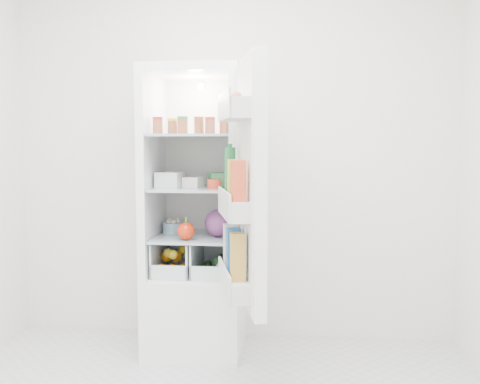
# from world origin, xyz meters

# --- Properties ---
(room_walls) EXTENTS (3.02, 3.02, 2.61)m
(room_walls) POSITION_xyz_m (0.00, 0.00, 1.59)
(room_walls) COLOR white
(room_walls) RESTS_ON ground
(refrigerator) EXTENTS (0.60, 0.60, 1.80)m
(refrigerator) POSITION_xyz_m (-0.20, 1.25, 0.67)
(refrigerator) COLOR white
(refrigerator) RESTS_ON ground
(shelf_low) EXTENTS (0.49, 0.53, 0.01)m
(shelf_low) POSITION_xyz_m (-0.20, 1.19, 0.74)
(shelf_low) COLOR #9EACB9
(shelf_low) RESTS_ON refrigerator
(shelf_mid) EXTENTS (0.49, 0.53, 0.02)m
(shelf_mid) POSITION_xyz_m (-0.20, 1.19, 1.05)
(shelf_mid) COLOR #9EACB9
(shelf_mid) RESTS_ON refrigerator
(shelf_top) EXTENTS (0.49, 0.53, 0.02)m
(shelf_top) POSITION_xyz_m (-0.20, 1.19, 1.38)
(shelf_top) COLOR #9EACB9
(shelf_top) RESTS_ON refrigerator
(crisper_left) EXTENTS (0.23, 0.46, 0.22)m
(crisper_left) POSITION_xyz_m (-0.32, 1.19, 0.61)
(crisper_left) COLOR silver
(crisper_left) RESTS_ON refrigerator
(crisper_right) EXTENTS (0.23, 0.46, 0.22)m
(crisper_right) POSITION_xyz_m (-0.08, 1.19, 0.61)
(crisper_right) COLOR silver
(crisper_right) RESTS_ON refrigerator
(condiment_jars) EXTENTS (0.46, 0.16, 0.08)m
(condiment_jars) POSITION_xyz_m (-0.20, 1.07, 1.43)
(condiment_jars) COLOR #B21919
(condiment_jars) RESTS_ON shelf_top
(squeeze_bottle) EXTENTS (0.06, 0.06, 0.18)m
(squeeze_bottle) POSITION_xyz_m (0.01, 1.18, 1.48)
(squeeze_bottle) COLOR white
(squeeze_bottle) RESTS_ON shelf_top
(tub_white) EXTENTS (0.16, 0.16, 0.09)m
(tub_white) POSITION_xyz_m (-0.35, 1.14, 1.10)
(tub_white) COLOR silver
(tub_white) RESTS_ON shelf_mid
(tub_cream) EXTENTS (0.13, 0.13, 0.06)m
(tub_cream) POSITION_xyz_m (-0.21, 1.17, 1.09)
(tub_cream) COLOR white
(tub_cream) RESTS_ON shelf_mid
(tin_red) EXTENTS (0.11, 0.11, 0.06)m
(tin_red) POSITION_xyz_m (-0.06, 1.06, 1.09)
(tin_red) COLOR red
(tin_red) RESTS_ON shelf_mid
(tub_green) EXTENTS (0.16, 0.19, 0.09)m
(tub_green) POSITION_xyz_m (-0.05, 1.20, 1.10)
(tub_green) COLOR #3A804C
(tub_green) RESTS_ON shelf_mid
(red_cabbage) EXTENTS (0.17, 0.17, 0.17)m
(red_cabbage) POSITION_xyz_m (-0.05, 1.15, 0.83)
(red_cabbage) COLOR #511B4D
(red_cabbage) RESTS_ON shelf_low
(bell_pepper) EXTENTS (0.11, 0.11, 0.11)m
(bell_pepper) POSITION_xyz_m (-0.22, 1.02, 0.80)
(bell_pepper) COLOR red
(bell_pepper) RESTS_ON shelf_low
(mushroom_bowl) EXTENTS (0.14, 0.14, 0.06)m
(mushroom_bowl) POSITION_xyz_m (-0.36, 1.28, 0.78)
(mushroom_bowl) COLOR #9BCCE7
(mushroom_bowl) RESTS_ON shelf_low
(citrus_pile) EXTENTS (0.20, 0.24, 0.16)m
(citrus_pile) POSITION_xyz_m (-0.33, 1.12, 0.59)
(citrus_pile) COLOR orange
(citrus_pile) RESTS_ON refrigerator
(veg_pile) EXTENTS (0.16, 0.30, 0.10)m
(veg_pile) POSITION_xyz_m (-0.07, 1.18, 0.56)
(veg_pile) COLOR #1B4A18
(veg_pile) RESTS_ON refrigerator
(fridge_door) EXTENTS (0.30, 0.60, 1.30)m
(fridge_door) POSITION_xyz_m (0.17, 0.62, 1.09)
(fridge_door) COLOR white
(fridge_door) RESTS_ON refrigerator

